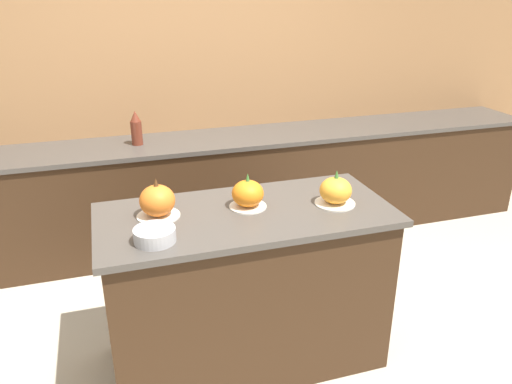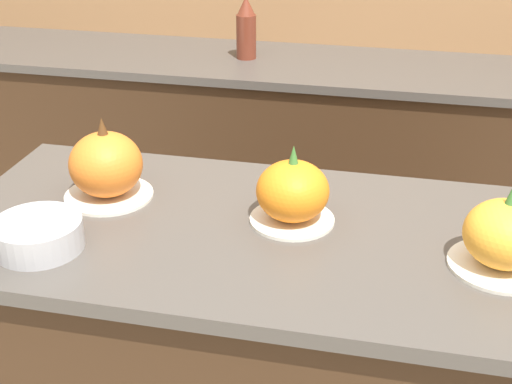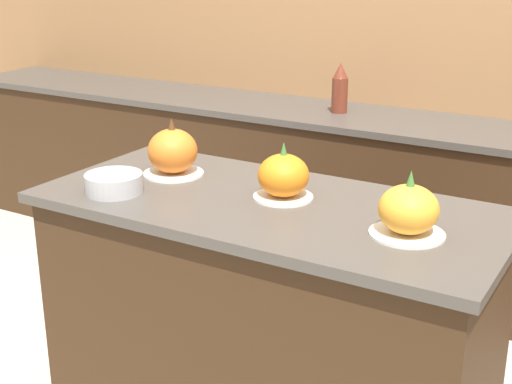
# 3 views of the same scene
# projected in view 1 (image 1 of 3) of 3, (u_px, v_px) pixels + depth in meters

# --- Properties ---
(ground_plane) EXTENTS (12.00, 12.00, 0.00)m
(ground_plane) POSITION_uv_depth(u_px,v_px,m) (247.00, 356.00, 2.96)
(ground_plane) COLOR #BCB29E
(wall_back) EXTENTS (8.00, 0.06, 2.50)m
(wall_back) POSITION_uv_depth(u_px,v_px,m) (184.00, 89.00, 4.09)
(wall_back) COLOR #9E7047
(wall_back) RESTS_ON ground_plane
(kitchen_island) EXTENTS (1.55, 0.71, 0.95)m
(kitchen_island) POSITION_uv_depth(u_px,v_px,m) (247.00, 288.00, 2.78)
(kitchen_island) COLOR #382314
(kitchen_island) RESTS_ON ground_plane
(back_counter) EXTENTS (6.00, 0.60, 0.91)m
(back_counter) POSITION_uv_depth(u_px,v_px,m) (196.00, 193.00, 4.10)
(back_counter) COLOR #382314
(back_counter) RESTS_ON ground_plane
(pumpkin_cake_left) EXTENTS (0.22, 0.22, 0.21)m
(pumpkin_cake_left) POSITION_uv_depth(u_px,v_px,m) (157.00, 202.00, 2.51)
(pumpkin_cake_left) COLOR silver
(pumpkin_cake_left) RESTS_ON kitchen_island
(pumpkin_cake_center) EXTENTS (0.20, 0.20, 0.19)m
(pumpkin_cake_center) POSITION_uv_depth(u_px,v_px,m) (248.00, 194.00, 2.63)
(pumpkin_cake_center) COLOR silver
(pumpkin_cake_center) RESTS_ON kitchen_island
(pumpkin_cake_right) EXTENTS (0.22, 0.22, 0.19)m
(pumpkin_cake_right) POSITION_uv_depth(u_px,v_px,m) (336.00, 191.00, 2.66)
(pumpkin_cake_right) COLOR silver
(pumpkin_cake_right) RESTS_ON kitchen_island
(bottle_tall) EXTENTS (0.08, 0.08, 0.26)m
(bottle_tall) POSITION_uv_depth(u_px,v_px,m) (136.00, 129.00, 3.77)
(bottle_tall) COLOR maroon
(bottle_tall) RESTS_ON back_counter
(mixing_bowl) EXTENTS (0.19, 0.19, 0.07)m
(mixing_bowl) POSITION_uv_depth(u_px,v_px,m) (155.00, 235.00, 2.29)
(mixing_bowl) COLOR #ADADB2
(mixing_bowl) RESTS_ON kitchen_island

